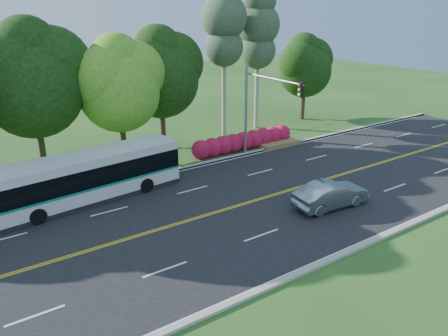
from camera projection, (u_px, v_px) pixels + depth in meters
ground at (230, 208)px, 25.33m from camera, size 120.00×120.00×0.00m
road at (230, 208)px, 25.33m from camera, size 60.00×14.00×0.02m
curb_north at (173, 170)px, 30.84m from camera, size 60.00×0.30×0.15m
curb_south at (321, 264)px, 19.77m from camera, size 60.00×0.30×0.15m
grass_verge at (161, 163)px, 32.29m from camera, size 60.00×4.00×0.10m
lane_markings at (229, 208)px, 25.28m from camera, size 57.60×13.82×0.00m
tree_row at (67, 73)px, 29.64m from camera, size 44.70×9.10×13.84m
bougainvillea_hedge at (246, 141)px, 35.16m from camera, size 9.50×2.25×1.50m
traffic_signal at (262, 100)px, 31.27m from camera, size 0.42×6.10×7.00m
transit_bus at (90, 178)px, 25.87m from camera, size 11.24×3.51×2.89m
sedan at (331, 195)px, 25.21m from camera, size 4.78×2.04×1.53m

